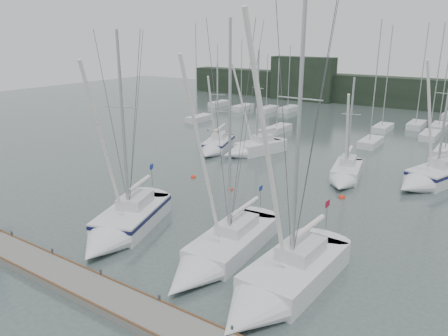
# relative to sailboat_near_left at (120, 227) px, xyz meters

# --- Properties ---
(ground) EXTENTS (160.00, 160.00, 0.00)m
(ground) POSITION_rel_sailboat_near_left_xyz_m (5.11, -0.22, -0.60)
(ground) COLOR #43524F
(ground) RESTS_ON ground
(dock) EXTENTS (24.00, 2.00, 0.40)m
(dock) POSITION_rel_sailboat_near_left_xyz_m (5.11, -5.22, -0.40)
(dock) COLOR slate
(dock) RESTS_ON ground
(far_treeline) EXTENTS (90.00, 4.00, 5.00)m
(far_treeline) POSITION_rel_sailboat_near_left_xyz_m (5.11, 61.78, 1.90)
(far_treeline) COLOR black
(far_treeline) RESTS_ON ground
(far_building_left) EXTENTS (12.00, 3.00, 8.00)m
(far_building_left) POSITION_rel_sailboat_near_left_xyz_m (-14.89, 59.78, 3.40)
(far_building_left) COLOR black
(far_building_left) RESTS_ON ground
(mast_forest) EXTENTS (53.41, 27.99, 14.21)m
(mast_forest) POSITION_rel_sailboat_near_left_xyz_m (5.78, 42.71, -0.13)
(mast_forest) COLOR silver
(mast_forest) RESTS_ON ground
(sailboat_near_left) EXTENTS (5.70, 9.34, 13.43)m
(sailboat_near_left) POSITION_rel_sailboat_near_left_xyz_m (0.00, 0.00, 0.00)
(sailboat_near_left) COLOR silver
(sailboat_near_left) RESTS_ON ground
(sailboat_near_center) EXTENTS (3.50, 10.31, 13.95)m
(sailboat_near_center) POSITION_rel_sailboat_near_left_xyz_m (6.90, 0.41, -0.11)
(sailboat_near_center) COLOR silver
(sailboat_near_center) RESTS_ON ground
(sailboat_near_right) EXTENTS (3.55, 9.97, 15.96)m
(sailboat_near_right) POSITION_rel_sailboat_near_left_xyz_m (11.20, -0.60, -0.01)
(sailboat_near_right) COLOR silver
(sailboat_near_right) RESTS_ON ground
(sailboat_mid_a) EXTENTS (4.53, 7.82, 9.98)m
(sailboat_mid_a) POSITION_rel_sailboat_near_left_xyz_m (-6.81, 19.95, -0.06)
(sailboat_mid_a) COLOR silver
(sailboat_mid_a) RESTS_ON ground
(sailboat_mid_b) EXTENTS (4.75, 7.57, 11.44)m
(sailboat_mid_b) POSITION_rel_sailboat_near_left_xyz_m (-3.18, 20.98, -0.04)
(sailboat_mid_b) COLOR silver
(sailboat_mid_b) RESTS_ON ground
(sailboat_mid_c) EXTENTS (3.62, 7.43, 9.43)m
(sailboat_mid_c) POSITION_rel_sailboat_near_left_xyz_m (8.05, 18.06, -0.08)
(sailboat_mid_c) COLOR silver
(sailboat_mid_c) RESTS_ON ground
(sailboat_mid_d) EXTENTS (5.57, 9.22, 12.62)m
(sailboat_mid_d) POSITION_rel_sailboat_near_left_xyz_m (14.20, 21.06, 0.05)
(sailboat_mid_d) COLOR silver
(sailboat_mid_d) RESTS_ON ground
(buoy_a) EXTENTS (0.48, 0.48, 0.48)m
(buoy_a) POSITION_rel_sailboat_near_left_xyz_m (1.09, 10.87, -0.60)
(buoy_a) COLOR red
(buoy_a) RESTS_ON ground
(buoy_b) EXTENTS (0.50, 0.50, 0.50)m
(buoy_b) POSITION_rel_sailboat_near_left_xyz_m (9.22, 14.22, -0.60)
(buoy_b) COLOR red
(buoy_b) RESTS_ON ground
(buoy_c) EXTENTS (0.47, 0.47, 0.47)m
(buoy_c) POSITION_rel_sailboat_near_left_xyz_m (-3.37, 11.71, -0.60)
(buoy_c) COLOR red
(buoy_c) RESTS_ON ground
(seagull) EXTENTS (1.01, 0.52, 0.21)m
(seagull) POSITION_rel_sailboat_near_left_xyz_m (5.79, 2.33, 6.46)
(seagull) COLOR white
(seagull) RESTS_ON ground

